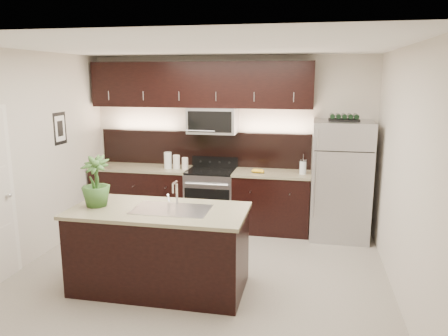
% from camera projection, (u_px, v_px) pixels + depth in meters
% --- Properties ---
extents(ground, '(4.50, 4.50, 0.00)m').
position_uv_depth(ground, '(201.00, 273.00, 5.39)').
color(ground, gray).
rests_on(ground, ground).
extents(room_walls, '(4.52, 4.02, 2.71)m').
position_uv_depth(room_walls, '(189.00, 137.00, 5.03)').
color(room_walls, beige).
rests_on(room_walls, ground).
extents(counter_run, '(3.51, 0.65, 0.94)m').
position_uv_depth(counter_run, '(199.00, 198.00, 7.00)').
color(counter_run, black).
rests_on(counter_run, ground).
extents(upper_fixtures, '(3.49, 0.40, 1.66)m').
position_uv_depth(upper_fixtures, '(202.00, 92.00, 6.80)').
color(upper_fixtures, black).
rests_on(upper_fixtures, counter_run).
extents(island, '(1.96, 0.96, 0.94)m').
position_uv_depth(island, '(160.00, 249.00, 4.92)').
color(island, black).
rests_on(island, ground).
extents(sink_faucet, '(0.84, 0.50, 0.28)m').
position_uv_depth(sink_faucet, '(172.00, 208.00, 4.80)').
color(sink_faucet, silver).
rests_on(sink_faucet, island).
extents(refrigerator, '(0.84, 0.76, 1.75)m').
position_uv_depth(refrigerator, '(340.00, 180.00, 6.44)').
color(refrigerator, '#B2B2B7').
rests_on(refrigerator, ground).
extents(wine_rack, '(0.43, 0.27, 0.10)m').
position_uv_depth(wine_rack, '(344.00, 118.00, 6.25)').
color(wine_rack, black).
rests_on(wine_rack, refrigerator).
extents(plant, '(0.33, 0.33, 0.57)m').
position_uv_depth(plant, '(96.00, 181.00, 4.88)').
color(plant, '#315A24').
rests_on(plant, island).
extents(canisters, '(0.39, 0.12, 0.26)m').
position_uv_depth(canisters, '(174.00, 161.00, 6.91)').
color(canisters, silver).
rests_on(canisters, counter_run).
extents(french_press, '(0.10, 0.10, 0.30)m').
position_uv_depth(french_press, '(303.00, 167.00, 6.52)').
color(french_press, silver).
rests_on(french_press, counter_run).
extents(bananas, '(0.23, 0.20, 0.06)m').
position_uv_depth(bananas, '(255.00, 170.00, 6.65)').
color(bananas, gold).
rests_on(bananas, counter_run).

